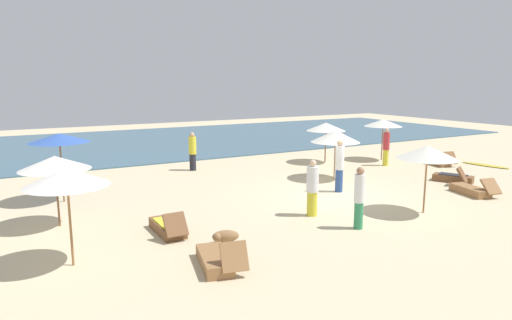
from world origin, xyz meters
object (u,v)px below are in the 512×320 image
at_px(umbrella_4, 383,123).
at_px(lounger_3, 437,161).
at_px(person_0, 193,151).
at_px(person_1, 359,197).
at_px(dog, 224,237).
at_px(lounger_2, 472,190).
at_px(lounger_4, 454,178).
at_px(lounger_5, 216,260).
at_px(umbrella_6, 55,163).
at_px(surfboard, 485,165).
at_px(lounger_0, 168,227).
at_px(umbrella_0, 326,127).
at_px(person_3, 386,147).
at_px(person_2, 339,165).
at_px(umbrella_1, 67,177).
at_px(umbrella_3, 335,136).
at_px(umbrella_5, 427,152).
at_px(person_4, 312,188).
at_px(umbrella_2, 59,138).

bearing_deg(umbrella_4, lounger_3, -60.58).
distance_m(person_0, person_1, 10.00).
relative_size(person_0, dog, 2.27).
bearing_deg(lounger_2, lounger_4, 54.61).
height_order(lounger_2, lounger_5, lounger_5).
distance_m(umbrella_6, surfboard, 19.11).
xyz_separation_m(umbrella_4, umbrella_6, (-15.82, -3.41, -0.11)).
xyz_separation_m(umbrella_4, lounger_0, (-13.31, -5.51, -1.76)).
relative_size(umbrella_0, lounger_0, 1.20).
xyz_separation_m(person_1, person_3, (7.56, 6.46, 0.03)).
xyz_separation_m(person_2, surfboard, (9.52, 0.51, -0.97)).
xyz_separation_m(umbrella_1, surfboard, (19.05, 2.83, -1.98)).
bearing_deg(person_2, umbrella_3, 55.22).
height_order(lounger_4, dog, lounger_4).
xyz_separation_m(umbrella_0, umbrella_6, (-12.80, -4.27, 0.02)).
xyz_separation_m(lounger_0, lounger_2, (10.94, -1.38, -0.01)).
distance_m(umbrella_0, lounger_3, 5.69).
relative_size(umbrella_5, dog, 2.75).
height_order(umbrella_0, person_1, umbrella_0).
height_order(umbrella_0, lounger_2, umbrella_0).
distance_m(person_1, person_4, 1.67).
bearing_deg(surfboard, person_3, 150.01).
xyz_separation_m(umbrella_2, person_1, (6.86, -7.06, -1.29)).
distance_m(lounger_3, person_4, 10.97).
xyz_separation_m(umbrella_4, lounger_2, (-2.37, -6.89, -1.77)).
bearing_deg(lounger_2, lounger_5, -173.12).
bearing_deg(person_4, lounger_3, 19.81).
xyz_separation_m(person_1, person_2, (2.23, 3.53, 0.10)).
height_order(umbrella_2, lounger_5, umbrella_2).
xyz_separation_m(umbrella_2, lounger_0, (2.10, -4.85, -2.01)).
height_order(lounger_2, person_2, person_2).
xyz_separation_m(lounger_3, lounger_4, (-2.56, -2.86, 0.00)).
xyz_separation_m(umbrella_2, surfboard, (18.62, -3.02, -2.15)).
bearing_deg(lounger_5, umbrella_2, 107.19).
relative_size(umbrella_5, lounger_0, 1.27).
bearing_deg(umbrella_1, umbrella_6, 89.56).
relative_size(umbrella_0, lounger_4, 1.16).
relative_size(lounger_2, person_0, 1.02).
relative_size(umbrella_2, dog, 3.02).
bearing_deg(surfboard, umbrella_6, 179.19).
xyz_separation_m(umbrella_4, lounger_5, (-13.09, -8.18, -1.76)).
height_order(umbrella_2, umbrella_3, umbrella_2).
bearing_deg(lounger_3, umbrella_3, 179.55).
height_order(lounger_2, person_3, person_3).
height_order(umbrella_0, surfboard, umbrella_0).
relative_size(umbrella_6, lounger_4, 1.16).
xyz_separation_m(lounger_0, lounger_3, (14.66, 3.12, 0.00)).
xyz_separation_m(umbrella_3, lounger_3, (6.38, -0.05, -1.62)).
distance_m(umbrella_1, lounger_3, 17.78).
xyz_separation_m(umbrella_0, lounger_3, (4.37, -3.25, -1.63)).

